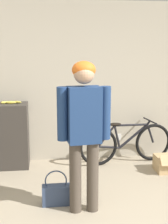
{
  "coord_description": "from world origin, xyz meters",
  "views": [
    {
      "loc": [
        -0.69,
        -2.35,
        1.84
      ],
      "look_at": [
        -0.28,
        0.95,
        1.17
      ],
      "focal_mm": 50.0,
      "sensor_mm": 36.0,
      "label": 1
    }
  ],
  "objects_px": {
    "person": "(84,123)",
    "bicycle": "(126,143)",
    "handbag": "(56,194)",
    "banana": "(11,102)"
  },
  "relations": [
    {
      "from": "person",
      "to": "bicycle",
      "type": "xyz_separation_m",
      "value": [
        0.88,
        1.45,
        -0.71
      ]
    },
    {
      "from": "bicycle",
      "to": "handbag",
      "type": "relative_size",
      "value": 3.63
    },
    {
      "from": "person",
      "to": "handbag",
      "type": "distance_m",
      "value": 0.97
    },
    {
      "from": "person",
      "to": "bicycle",
      "type": "distance_m",
      "value": 1.84
    },
    {
      "from": "banana",
      "to": "handbag",
      "type": "height_order",
      "value": "banana"
    },
    {
      "from": "bicycle",
      "to": "banana",
      "type": "height_order",
      "value": "banana"
    },
    {
      "from": "handbag",
      "to": "bicycle",
      "type": "bearing_deg",
      "value": 46.84
    },
    {
      "from": "bicycle",
      "to": "banana",
      "type": "bearing_deg",
      "value": 169.51
    },
    {
      "from": "bicycle",
      "to": "handbag",
      "type": "height_order",
      "value": "bicycle"
    },
    {
      "from": "handbag",
      "to": "banana",
      "type": "bearing_deg",
      "value": 114.84
    }
  ]
}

